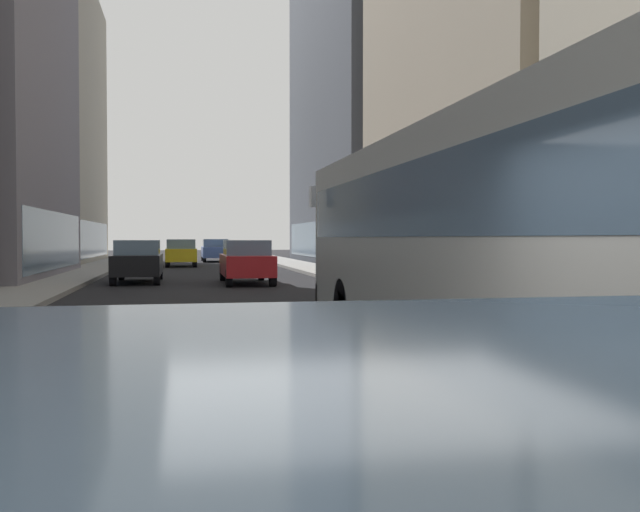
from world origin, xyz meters
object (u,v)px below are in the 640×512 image
at_px(car_yellow_taxi, 181,253).
at_px(car_red_coupe, 246,262).
at_px(car_blue_hatchback, 215,250).
at_px(transit_bus, 501,232).
at_px(car_black_suv, 138,261).
at_px(dalmatian_dog, 494,401).

relative_size(car_yellow_taxi, car_red_coupe, 0.89).
height_order(car_yellow_taxi, car_red_coupe, same).
relative_size(car_blue_hatchback, car_red_coupe, 1.07).
distance_m(transit_bus, car_black_suv, 19.96).
relative_size(car_red_coupe, dalmatian_dog, 4.65).
height_order(transit_bus, car_blue_hatchback, transit_bus).
relative_size(transit_bus, car_blue_hatchback, 2.42).
bearing_deg(car_red_coupe, car_black_suv, 160.78).
bearing_deg(dalmatian_dog, car_red_coupe, 89.67).
bearing_deg(car_black_suv, car_blue_hatchback, 80.19).
relative_size(car_black_suv, car_yellow_taxi, 1.11).
distance_m(car_blue_hatchback, dalmatian_dog, 45.74).
bearing_deg(car_red_coupe, car_yellow_taxi, 98.30).
relative_size(transit_bus, car_black_suv, 2.60).
relative_size(car_yellow_taxi, dalmatian_dog, 4.15).
xyz_separation_m(car_black_suv, dalmatian_dog, (3.88, -22.59, -0.31)).
distance_m(car_yellow_taxi, dalmatian_dog, 37.71).
bearing_deg(dalmatian_dog, car_blue_hatchback, 89.85).
height_order(car_black_suv, car_yellow_taxi, same).
bearing_deg(car_red_coupe, car_blue_hatchback, 90.00).
bearing_deg(car_yellow_taxi, car_blue_hatchback, 73.48).
height_order(car_black_suv, dalmatian_dog, car_black_suv).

